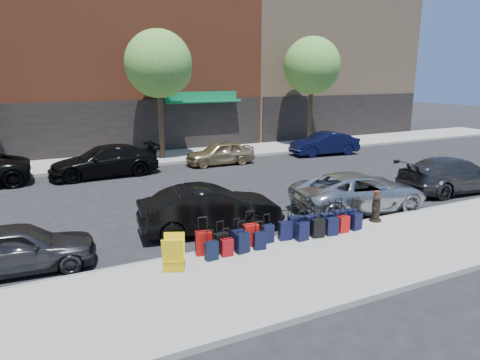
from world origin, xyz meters
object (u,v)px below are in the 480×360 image
car_near_2 (359,192)px  car_far_1 (104,161)px  car_far_3 (324,144)px  display_rack (174,254)px  tree_right (314,67)px  suitcase_front_5 (285,231)px  car_near_0 (18,248)px  fire_hydrant (376,209)px  bollard (376,205)px  tree_center (161,66)px  car_far_2 (220,153)px  car_near_3 (454,175)px  car_near_1 (210,209)px

car_near_2 → car_far_1: (-7.56, 9.88, 0.06)m
car_far_3 → display_rack: bearing=-42.7°
tree_right → suitcase_front_5: 18.77m
car_near_0 → car_far_1: car_far_1 is taller
suitcase_front_5 → fire_hydrant: size_ratio=1.03×
bollard → car_far_1: car_far_1 is taller
tree_center → suitcase_front_5: bearing=-92.3°
tree_right → tree_center: bearing=180.0°
car_near_0 → car_far_3: (17.14, 10.01, 0.07)m
bollard → car_near_2: (0.61, 1.49, 0.03)m
fire_hydrant → car_far_2: size_ratio=0.23×
suitcase_front_5 → car_far_2: (2.98, 11.61, 0.22)m
tree_center → car_far_2: tree_center is taller
car_near_0 → car_near_3: (16.71, 0.41, 0.10)m
bollard → car_near_1: (-5.20, 1.85, 0.07)m
tree_right → car_near_2: bearing=-118.3°
car_near_2 → car_near_3: (5.41, 0.24, 0.04)m
suitcase_front_5 → car_far_3: (10.09, 11.48, 0.28)m
bollard → display_rack: bearing=-174.4°
bollard → car_near_1: car_near_1 is taller
car_near_2 → car_far_2: car_near_2 is taller
fire_hydrant → car_far_1: size_ratio=0.17×
car_near_3 → car_near_0: bearing=95.6°
car_near_0 → car_near_1: 5.52m
bollard → car_far_3: (6.45, 11.33, 0.04)m
bollard → car_near_2: size_ratio=0.20×
bollard → car_far_1: 13.33m
tree_right → car_near_2: tree_right is taller
tree_right → car_far_2: 9.77m
car_far_1 → car_far_3: bearing=87.3°
tree_right → bollard: 16.69m
suitcase_front_5 → car_near_1: bearing=137.7°
car_near_1 → car_far_2: bearing=-18.4°
suitcase_front_5 → car_near_0: (-7.05, 1.47, 0.20)m
car_far_1 → car_near_1: bearing=7.9°
car_near_1 → car_far_3: 15.02m
tree_right → car_near_3: (-1.41, -12.44, -4.67)m
bollard → car_far_2: bearing=93.3°
tree_right → car_near_0: bearing=-144.7°
tree_center → car_far_3: (9.52, -2.84, -4.70)m
car_near_1 → car_far_2: (4.54, 9.61, -0.09)m
car_near_3 → display_rack: bearing=104.6°
display_rack → car_far_1: bearing=113.0°
car_far_3 → car_far_2: bearing=-85.0°
bollard → car_far_3: 13.04m
car_near_2 → car_near_0: bearing=97.0°
tree_right → bollard: tree_right is taller
tree_right → fire_hydrant: (-7.46, -14.22, -4.85)m
display_rack → car_near_1: 3.27m
car_near_0 → display_rack: bearing=-115.8°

